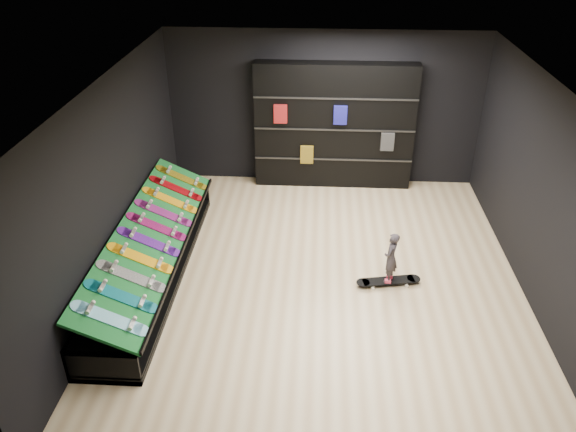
# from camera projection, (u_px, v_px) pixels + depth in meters

# --- Properties ---
(floor) EXTENTS (6.00, 7.00, 0.01)m
(floor) POSITION_uv_depth(u_px,v_px,m) (320.00, 280.00, 8.53)
(floor) COLOR beige
(floor) RESTS_ON ground
(ceiling) EXTENTS (6.00, 7.00, 0.01)m
(ceiling) POSITION_uv_depth(u_px,v_px,m) (327.00, 87.00, 7.03)
(ceiling) COLOR white
(ceiling) RESTS_ON ground
(wall_back) EXTENTS (6.00, 0.02, 3.00)m
(wall_back) POSITION_uv_depth(u_px,v_px,m) (324.00, 109.00, 10.80)
(wall_back) COLOR black
(wall_back) RESTS_ON ground
(wall_front) EXTENTS (6.00, 0.02, 3.00)m
(wall_front) POSITION_uv_depth(u_px,v_px,m) (321.00, 384.00, 4.75)
(wall_front) COLOR black
(wall_front) RESTS_ON ground
(wall_left) EXTENTS (0.02, 7.00, 3.00)m
(wall_left) POSITION_uv_depth(u_px,v_px,m) (111.00, 187.00, 7.93)
(wall_left) COLOR black
(wall_left) RESTS_ON ground
(wall_right) EXTENTS (0.02, 7.00, 3.00)m
(wall_right) POSITION_uv_depth(u_px,v_px,m) (544.00, 199.00, 7.62)
(wall_right) COLOR black
(wall_right) RESTS_ON ground
(display_rack) EXTENTS (0.90, 4.50, 0.50)m
(display_rack) POSITION_uv_depth(u_px,v_px,m) (153.00, 261.00, 8.53)
(display_rack) COLOR black
(display_rack) RESTS_ON ground
(turf_ramp) EXTENTS (0.92, 4.50, 0.46)m
(turf_ramp) POSITION_uv_depth(u_px,v_px,m) (153.00, 236.00, 8.30)
(turf_ramp) COLOR #0D561F
(turf_ramp) RESTS_ON display_rack
(back_shelving) EXTENTS (3.05, 0.36, 2.44)m
(back_shelving) POSITION_uv_depth(u_px,v_px,m) (334.00, 126.00, 10.78)
(back_shelving) COLOR black
(back_shelving) RESTS_ON ground
(floor_skateboard) EXTENTS (1.00, 0.40, 0.09)m
(floor_skateboard) POSITION_uv_depth(u_px,v_px,m) (388.00, 282.00, 8.41)
(floor_skateboard) COLOR black
(floor_skateboard) RESTS_ON ground
(child) EXTENTS (0.19, 0.22, 0.48)m
(child) POSITION_uv_depth(u_px,v_px,m) (390.00, 267.00, 8.27)
(child) COLOR black
(child) RESTS_ON floor_skateboard
(display_board_0) EXTENTS (0.93, 0.22, 0.50)m
(display_board_0) POSITION_uv_depth(u_px,v_px,m) (110.00, 318.00, 6.64)
(display_board_0) COLOR #0CB2E5
(display_board_0) RESTS_ON turf_ramp
(display_board_1) EXTENTS (0.93, 0.22, 0.50)m
(display_board_1) POSITION_uv_depth(u_px,v_px,m) (121.00, 296.00, 7.01)
(display_board_1) COLOR #0C8C99
(display_board_1) RESTS_ON turf_ramp
(display_board_2) EXTENTS (0.93, 0.22, 0.50)m
(display_board_2) POSITION_uv_depth(u_px,v_px,m) (132.00, 276.00, 7.37)
(display_board_2) COLOR black
(display_board_2) RESTS_ON turf_ramp
(display_board_3) EXTENTS (0.93, 0.22, 0.50)m
(display_board_3) POSITION_uv_depth(u_px,v_px,m) (141.00, 258.00, 7.74)
(display_board_3) COLOR yellow
(display_board_3) RESTS_ON turf_ramp
(display_board_4) EXTENTS (0.93, 0.22, 0.50)m
(display_board_4) POSITION_uv_depth(u_px,v_px,m) (149.00, 242.00, 8.10)
(display_board_4) COLOR purple
(display_board_4) RESTS_ON turf_ramp
(display_board_5) EXTENTS (0.93, 0.22, 0.50)m
(display_board_5) POSITION_uv_depth(u_px,v_px,m) (157.00, 227.00, 8.47)
(display_board_5) COLOR #E5198C
(display_board_5) RESTS_ON turf_ramp
(display_board_6) EXTENTS (0.93, 0.22, 0.50)m
(display_board_6) POSITION_uv_depth(u_px,v_px,m) (164.00, 213.00, 8.83)
(display_board_6) COLOR #2626BF
(display_board_6) RESTS_ON turf_ramp
(display_board_7) EXTENTS (0.93, 0.22, 0.50)m
(display_board_7) POSITION_uv_depth(u_px,v_px,m) (170.00, 200.00, 9.20)
(display_board_7) COLOR orange
(display_board_7) RESTS_ON turf_ramp
(display_board_8) EXTENTS (0.93, 0.22, 0.50)m
(display_board_8) POSITION_uv_depth(u_px,v_px,m) (176.00, 188.00, 9.56)
(display_board_8) COLOR red
(display_board_8) RESTS_ON turf_ramp
(display_board_9) EXTENTS (0.93, 0.22, 0.50)m
(display_board_9) POSITION_uv_depth(u_px,v_px,m) (182.00, 178.00, 9.93)
(display_board_9) COLOR yellow
(display_board_9) RESTS_ON turf_ramp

